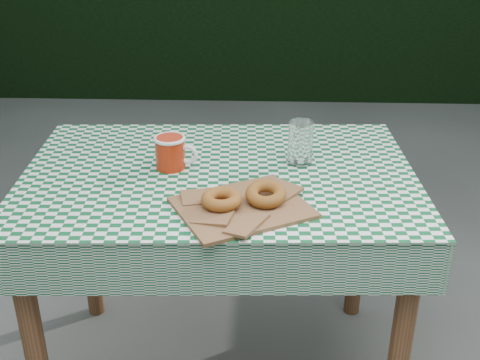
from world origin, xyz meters
The scene contains 7 objects.
table centered at (0.01, 0.02, 0.38)m, with size 1.12×0.75×0.75m, color brown.
tablecloth centered at (0.01, 0.02, 0.75)m, with size 1.14×0.77×0.01m, color #0C4E27.
paper_bag centered at (0.08, -0.20, 0.76)m, with size 0.32×0.26×0.02m, color olive.
bagel_front centered at (0.03, -0.21, 0.79)m, with size 0.10×0.10×0.03m, color #A14F21.
bagel_back centered at (0.14, -0.18, 0.79)m, with size 0.11×0.11×0.03m, color brown.
coffee_mug centered at (-0.14, 0.04, 0.80)m, with size 0.17×0.17×0.10m, color #B0240B, non-canonical shape.
drinking_glass centered at (0.24, 0.09, 0.82)m, with size 0.07×0.07×0.13m, color white.
Camera 1 is at (0.13, -1.57, 1.52)m, focal length 45.39 mm.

